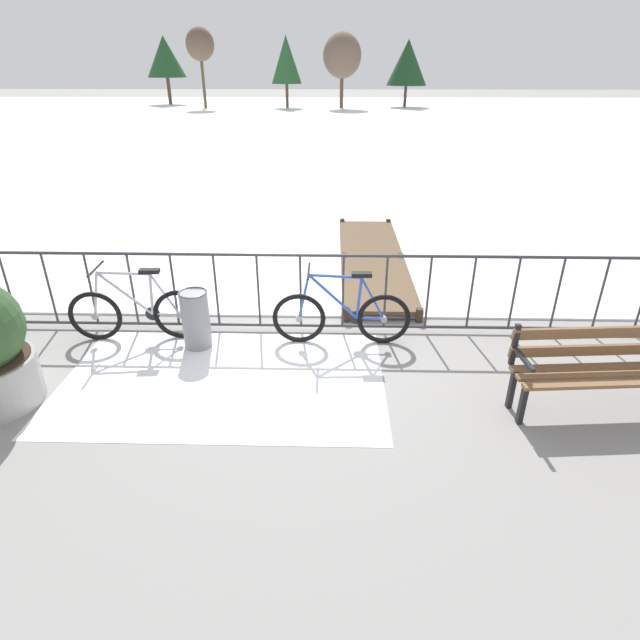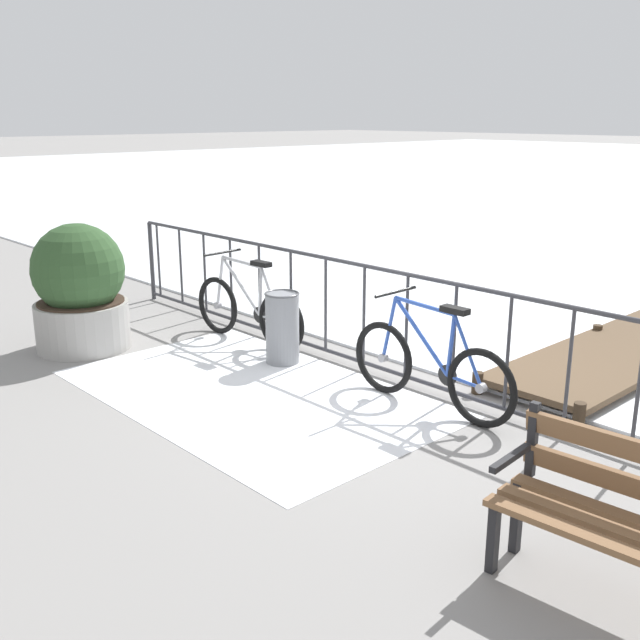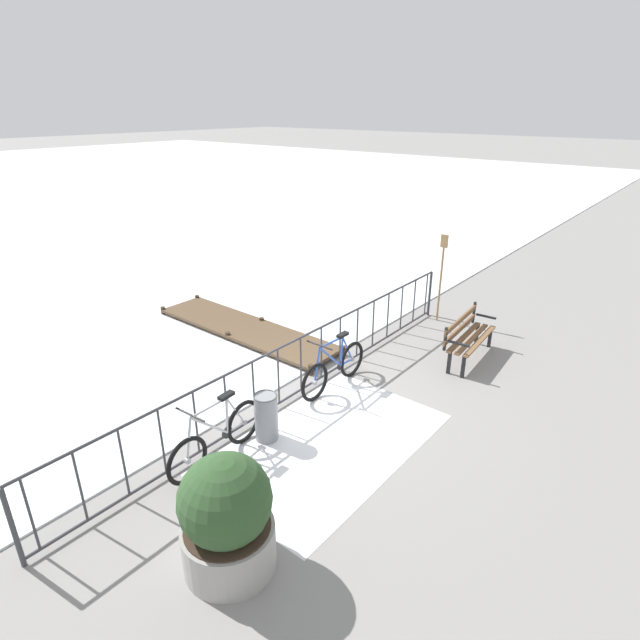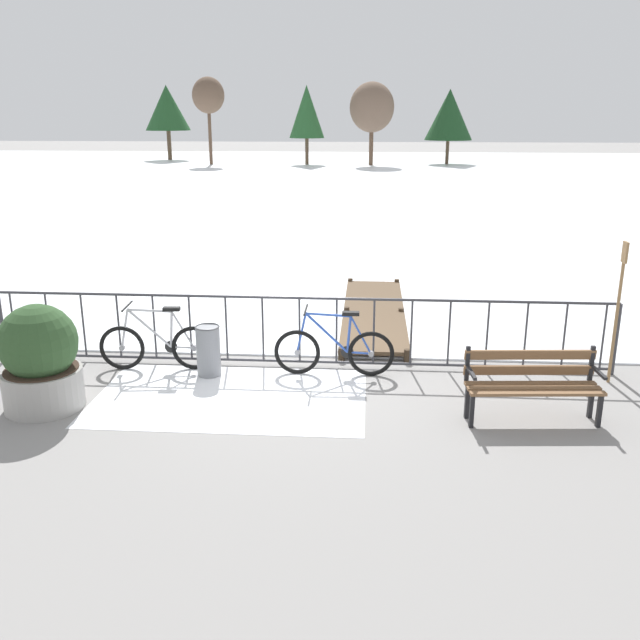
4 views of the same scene
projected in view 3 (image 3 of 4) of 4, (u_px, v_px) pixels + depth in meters
ground_plane at (301, 393)px, 8.61m from camera, size 160.00×160.00×0.00m
snow_patch at (328, 443)px, 7.34m from camera, size 3.55×2.17×0.01m
railing_fence at (301, 364)px, 8.39m from camera, size 9.06×0.06×1.07m
bicycle_near_railing at (334, 368)px, 8.66m from camera, size 1.71×0.52×0.97m
bicycle_second at (217, 438)px, 6.86m from camera, size 1.71×0.52×0.97m
park_bench at (467, 334)px, 9.61m from camera, size 1.63×0.60×0.89m
planter_with_shrub at (227, 517)px, 5.17m from camera, size 0.98×0.98×1.35m
trash_bin at (266, 417)px, 7.31m from camera, size 0.35×0.35×0.73m
oar_upright at (441, 273)px, 11.09m from camera, size 0.04×0.16×1.98m
wooden_dock at (245, 328)px, 10.82m from camera, size 1.10×4.60×0.20m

